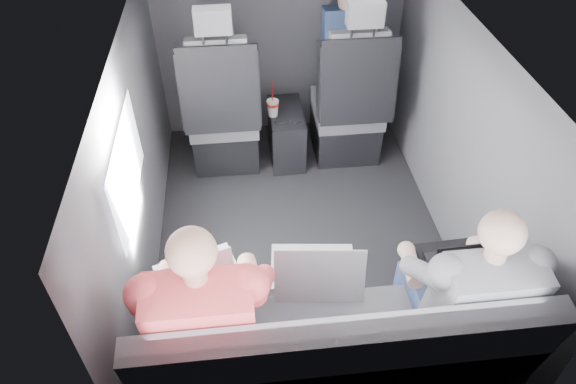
{
  "coord_description": "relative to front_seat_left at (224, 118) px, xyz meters",
  "views": [
    {
      "loc": [
        -0.33,
        -2.24,
        2.43
      ],
      "look_at": [
        -0.09,
        -0.05,
        0.45
      ],
      "focal_mm": 32.0,
      "sensor_mm": 36.0,
      "label": 1
    }
  ],
  "objects": [
    {
      "name": "ceiling",
      "position": [
        0.45,
        -0.84,
        0.95
      ],
      "size": [
        2.6,
        2.6,
        0.0
      ],
      "primitive_type": "plane",
      "rotation": [
        3.14,
        0.0,
        0.0
      ],
      "color": "#B2B2AD",
      "rests_on": "panel_back"
    },
    {
      "name": "passenger_front_right",
      "position": [
        0.92,
        0.26,
        0.34
      ],
      "size": [
        0.38,
        0.38,
        0.76
      ],
      "color": "#334B71",
      "rests_on": "front_seat_right"
    },
    {
      "name": "panel_right",
      "position": [
        1.35,
        -0.84,
        0.27
      ],
      "size": [
        0.02,
        2.6,
        1.35
      ],
      "primitive_type": "cube",
      "color": "#56565B",
      "rests_on": "floor"
    },
    {
      "name": "seatbelt",
      "position": [
        0.9,
        -0.17,
        0.4
      ],
      "size": [
        0.35,
        0.11,
        0.59
      ],
      "primitive_type": "cube",
      "rotation": [
        -0.14,
        0.49,
        0.0
      ],
      "color": "black",
      "rests_on": "front_seat_right"
    },
    {
      "name": "front_seat_right",
      "position": [
        0.9,
        0.0,
        0.0
      ],
      "size": [
        0.52,
        0.58,
        1.26
      ],
      "color": "black",
      "rests_on": "floor"
    },
    {
      "name": "passenger_rear_right",
      "position": [
        1.02,
        -1.81,
        0.21
      ],
      "size": [
        0.48,
        0.6,
        1.19
      ],
      "color": "#334B71",
      "rests_on": "rear_bench"
    },
    {
      "name": "panel_back",
      "position": [
        0.45,
        -2.14,
        0.27
      ],
      "size": [
        1.8,
        0.02,
        1.35
      ],
      "primitive_type": "cube",
      "color": "#56565B",
      "rests_on": "floor"
    },
    {
      "name": "panel_front",
      "position": [
        0.45,
        0.46,
        0.27
      ],
      "size": [
        1.8,
        0.02,
        1.35
      ],
      "primitive_type": "cube",
      "color": "#56565B",
      "rests_on": "floor"
    },
    {
      "name": "laptop_white",
      "position": [
        -0.12,
        -1.62,
        0.24
      ],
      "size": [
        0.43,
        0.44,
        0.27
      ],
      "color": "silver",
      "rests_on": "passenger_rear_left"
    },
    {
      "name": "panel_left",
      "position": [
        -0.45,
        -0.84,
        0.27
      ],
      "size": [
        0.02,
        2.6,
        1.35
      ],
      "primitive_type": "cube",
      "color": "#56565B",
      "rests_on": "floor"
    },
    {
      "name": "floor",
      "position": [
        0.45,
        -0.84,
        -0.4
      ],
      "size": [
        2.6,
        2.6,
        0.0
      ],
      "primitive_type": "plane",
      "color": "black",
      "rests_on": "ground"
    },
    {
      "name": "laptop_black",
      "position": [
        1.06,
        -1.64,
        0.23
      ],
      "size": [
        0.33,
        0.29,
        0.23
      ],
      "color": "black",
      "rests_on": "passenger_rear_right"
    },
    {
      "name": "soda_cup",
      "position": [
        0.35,
        -0.0,
        0.07
      ],
      "size": [
        0.09,
        0.09,
        0.26
      ],
      "color": "white",
      "rests_on": "center_console"
    },
    {
      "name": "passenger_rear_left",
      "position": [
        -0.08,
        -1.81,
        0.23
      ],
      "size": [
        0.5,
        0.62,
        1.22
      ],
      "color": "#2F2F33",
      "rests_on": "rear_bench"
    },
    {
      "name": "laptop_silver",
      "position": [
        0.4,
        -1.63,
        0.24
      ],
      "size": [
        0.41,
        0.38,
        0.27
      ],
      "color": "#B8B8BD",
      "rests_on": "rear_bench"
    },
    {
      "name": "rear_bench",
      "position": [
        0.45,
        -1.9,
        -0.09
      ],
      "size": [
        1.6,
        0.57,
        0.92
      ],
      "color": "#5E5E63",
      "rests_on": "floor"
    },
    {
      "name": "front_seat_left",
      "position": [
        0.0,
        0.0,
        0.0
      ],
      "size": [
        0.52,
        0.58,
        1.26
      ],
      "color": "black",
      "rests_on": "floor"
    },
    {
      "name": "side_window",
      "position": [
        -0.43,
        -1.14,
        0.5
      ],
      "size": [
        0.02,
        0.75,
        0.42
      ],
      "primitive_type": "cube",
      "color": "white",
      "rests_on": "panel_left"
    },
    {
      "name": "center_console",
      "position": [
        0.45,
        0.04,
        -0.2
      ],
      "size": [
        0.24,
        0.48,
        0.41
      ],
      "color": "black",
      "rests_on": "floor"
    }
  ]
}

